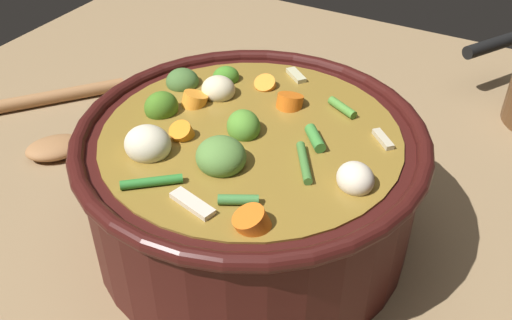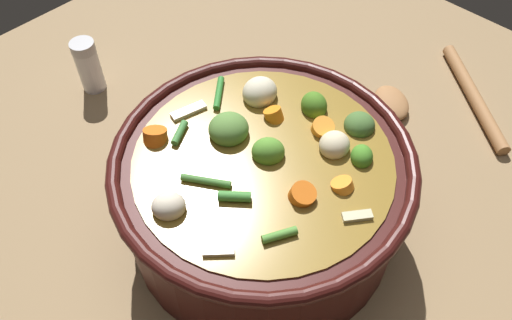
% 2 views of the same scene
% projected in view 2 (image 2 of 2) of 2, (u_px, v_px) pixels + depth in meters
% --- Properties ---
extents(ground_plane, '(1.10, 1.10, 0.00)m').
position_uv_depth(ground_plane, '(262.00, 222.00, 0.62)').
color(ground_plane, '#8C704C').
extents(cooking_pot, '(0.32, 0.32, 0.14)m').
position_uv_depth(cooking_pot, '(263.00, 189.00, 0.57)').
color(cooking_pot, '#38110F').
rests_on(cooking_pot, ground_plane).
extents(wooden_spoon, '(0.21, 0.20, 0.02)m').
position_uv_depth(wooden_spoon, '(434.00, 99.00, 0.74)').
color(wooden_spoon, '#9F6C41').
rests_on(wooden_spoon, ground_plane).
extents(salt_shaker, '(0.03, 0.03, 0.08)m').
position_uv_depth(salt_shaker, '(86.00, 67.00, 0.74)').
color(salt_shaker, silver).
rests_on(salt_shaker, ground_plane).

